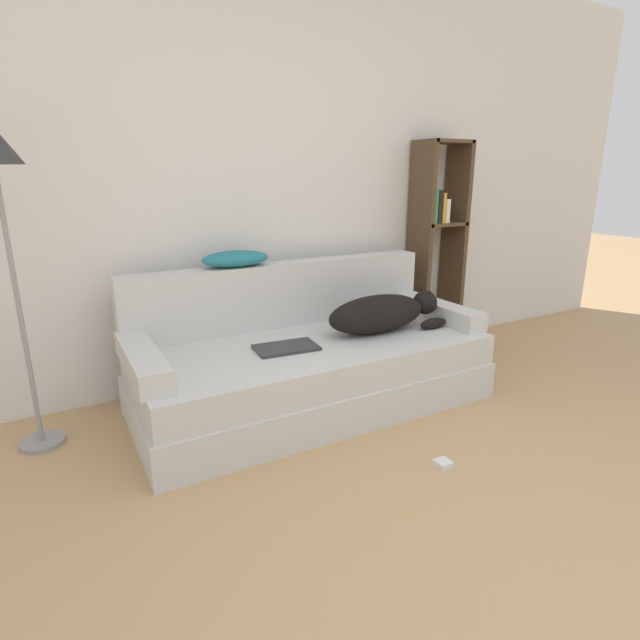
{
  "coord_description": "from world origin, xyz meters",
  "views": [
    {
      "loc": [
        -1.29,
        -0.58,
        1.32
      ],
      "look_at": [
        -0.0,
        1.72,
        0.55
      ],
      "focal_mm": 28.0,
      "sensor_mm": 36.0,
      "label": 1
    }
  ],
  "objects_px": {
    "couch": "(312,373)",
    "bookshelf": "(437,236)",
    "laptop": "(286,348)",
    "throw_pillow": "(236,259)",
    "dog": "(383,313)",
    "power_adapter": "(443,464)"
  },
  "relations": [
    {
      "from": "dog",
      "to": "power_adapter",
      "type": "height_order",
      "value": "dog"
    },
    {
      "from": "dog",
      "to": "bookshelf",
      "type": "relative_size",
      "value": 0.5
    },
    {
      "from": "laptop",
      "to": "power_adapter",
      "type": "relative_size",
      "value": 5.09
    },
    {
      "from": "couch",
      "to": "laptop",
      "type": "bearing_deg",
      "value": -163.94
    },
    {
      "from": "dog",
      "to": "throw_pillow",
      "type": "bearing_deg",
      "value": 148.93
    },
    {
      "from": "couch",
      "to": "bookshelf",
      "type": "relative_size",
      "value": 1.3
    },
    {
      "from": "bookshelf",
      "to": "power_adapter",
      "type": "height_order",
      "value": "bookshelf"
    },
    {
      "from": "couch",
      "to": "throw_pillow",
      "type": "bearing_deg",
      "value": 125.83
    },
    {
      "from": "throw_pillow",
      "to": "dog",
      "type": "bearing_deg",
      "value": -31.07
    },
    {
      "from": "throw_pillow",
      "to": "bookshelf",
      "type": "xyz_separation_m",
      "value": [
        1.61,
        0.06,
        0.04
      ]
    },
    {
      "from": "couch",
      "to": "laptop",
      "type": "xyz_separation_m",
      "value": [
        -0.19,
        -0.05,
        0.21
      ]
    },
    {
      "from": "couch",
      "to": "dog",
      "type": "bearing_deg",
      "value": -6.04
    },
    {
      "from": "couch",
      "to": "bookshelf",
      "type": "xyz_separation_m",
      "value": [
        1.32,
        0.47,
        0.68
      ]
    },
    {
      "from": "power_adapter",
      "to": "couch",
      "type": "bearing_deg",
      "value": 103.75
    },
    {
      "from": "dog",
      "to": "bookshelf",
      "type": "distance_m",
      "value": 1.07
    },
    {
      "from": "bookshelf",
      "to": "laptop",
      "type": "bearing_deg",
      "value": -160.92
    },
    {
      "from": "laptop",
      "to": "power_adapter",
      "type": "height_order",
      "value": "laptop"
    },
    {
      "from": "couch",
      "to": "bookshelf",
      "type": "height_order",
      "value": "bookshelf"
    },
    {
      "from": "laptop",
      "to": "throw_pillow",
      "type": "xyz_separation_m",
      "value": [
        -0.1,
        0.46,
        0.43
      ]
    },
    {
      "from": "laptop",
      "to": "throw_pillow",
      "type": "bearing_deg",
      "value": 107.88
    },
    {
      "from": "couch",
      "to": "dog",
      "type": "relative_size",
      "value": 2.61
    },
    {
      "from": "dog",
      "to": "couch",
      "type": "bearing_deg",
      "value": 173.96
    }
  ]
}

